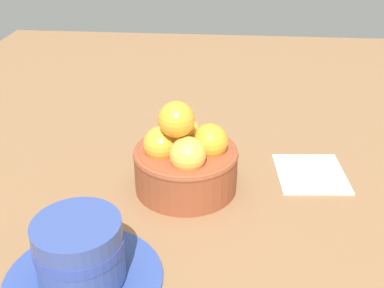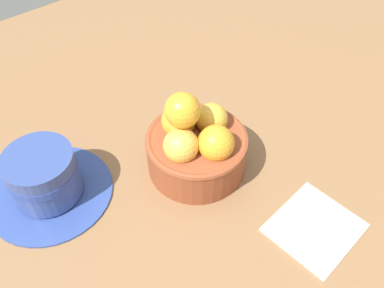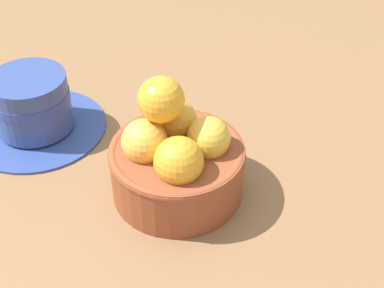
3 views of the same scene
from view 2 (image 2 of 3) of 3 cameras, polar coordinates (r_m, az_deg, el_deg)
name	(u,v)px [view 2 (image 2 of 3)]	position (r cm, az deg, el deg)	size (l,w,h in cm)	color
ground_plane	(196,173)	(59.16, 0.61, -4.06)	(153.32, 112.86, 3.23)	brown
terracotta_bowl	(196,144)	(54.48, 0.56, -0.06)	(13.90, 13.90, 13.25)	brown
coffee_cup	(45,178)	(55.64, -20.12, -4.50)	(16.59, 16.59, 7.43)	#2F468F
folded_napkin	(315,227)	(53.96, 16.99, -11.14)	(10.42, 9.50, 0.60)	white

